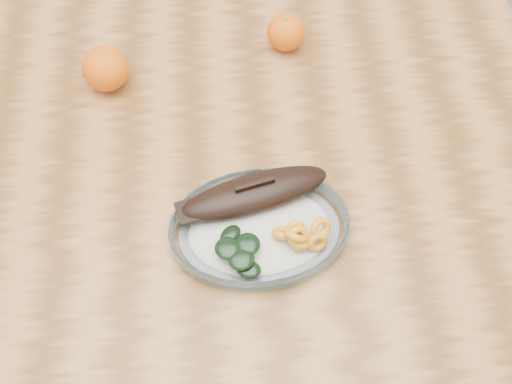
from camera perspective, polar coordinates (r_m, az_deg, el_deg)
The scene contains 5 objects.
ground at distance 1.70m, azimuth -3.40°, elevation -11.24°, with size 3.00×3.00×0.00m, color slate.
dining_table at distance 1.11m, azimuth -5.09°, elevation 0.37°, with size 1.20×0.80×0.75m.
plated_meal at distance 0.94m, azimuth 0.30°, elevation -3.03°, with size 0.50×0.50×0.08m.
orange_left at distance 1.12m, azimuth -13.24°, elevation 10.61°, with size 0.08×0.08×0.08m, color #E83804.
orange_right at distance 1.15m, azimuth 2.67°, elevation 14.00°, with size 0.07×0.07×0.07m, color #E83804.
Camera 1 is at (0.05, -0.59, 1.59)m, focal length 45.00 mm.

